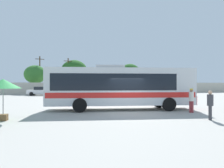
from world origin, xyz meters
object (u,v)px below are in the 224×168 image
Objects in this scene: attendant_by_bus_door at (191,99)px; roadside_tree_midleft at (74,71)px; utility_pole_near at (40,74)px; vendor_umbrella_near_gate_green at (3,85)px; parked_car_second_black at (72,91)px; utility_pole_far at (68,75)px; roadside_tree_left at (35,74)px; roadside_tree_midright at (130,73)px; coach_bus_silver_red at (119,86)px; parked_car_leftmost_white at (41,91)px; passenger_waiting_on_apron at (210,103)px.

roadside_tree_midleft reaches higher than attendant_by_bus_door.
utility_pole_near is 1.07× the size of roadside_tree_midleft.
parked_car_second_black is (4.38, 25.25, -1.24)m from vendor_umbrella_near_gate_green.
utility_pole_far is at bearing 97.12° from parked_car_second_black.
roadside_tree_left is (-7.39, 6.49, 3.23)m from parked_car_second_black.
roadside_tree_left is at bearing 95.42° from vendor_umbrella_near_gate_green.
utility_pole_near is 1.12× the size of roadside_tree_midright.
roadside_tree_left is 0.85× the size of roadside_tree_midright.
vendor_umbrella_near_gate_green is 31.95m from roadside_tree_left.
coach_bus_silver_red is 8.21m from vendor_umbrella_near_gate_green.
coach_bus_silver_red is 2.87× the size of parked_car_second_black.
parked_car_leftmost_white is (-1.08, 25.12, -1.21)m from vendor_umbrella_near_gate_green.
utility_pole_far is at bearing -8.33° from utility_pole_near.
attendant_by_bus_door is 0.23× the size of utility_pole_far.
utility_pole_far reaches higher than attendant_by_bus_door.
roadside_tree_midleft is (-6.60, 35.05, 3.84)m from passenger_waiting_on_apron.
utility_pole_near reaches higher than passenger_waiting_on_apron.
roadside_tree_midright is at bearing 71.05° from coach_bus_silver_red.
utility_pole_near reaches higher than roadside_tree_midright.
coach_bus_silver_red is at bearing -108.95° from roadside_tree_midright.
vendor_umbrella_near_gate_green is 32.11m from utility_pole_near.
coach_bus_silver_red reaches higher than parked_car_leftmost_white.
passenger_waiting_on_apron reaches higher than parked_car_second_black.
coach_bus_silver_red is 30.51m from roadside_tree_left.
coach_bus_silver_red is 30.44m from utility_pole_near.
utility_pole_near is at bearing 14.59° from roadside_tree_left.
attendant_by_bus_door is 0.43× the size of parked_car_second_black.
utility_pole_near is at bearing 134.16° from parked_car_second_black.
coach_bus_silver_red is 22.30m from parked_car_second_black.
parked_car_leftmost_white is at bearing 114.72° from passenger_waiting_on_apron.
roadside_tree_left is at bearing 138.71° from parked_car_second_black.
vendor_umbrella_near_gate_green reaches higher than parked_car_leftmost_white.
parked_car_second_black is at bearing 104.58° from passenger_waiting_on_apron.
parked_car_second_black is 0.56× the size of roadside_tree_midleft.
utility_pole_far reaches higher than passenger_waiting_on_apron.
utility_pole_near is 0.90m from roadside_tree_left.
utility_pole_far is (3.65, 31.13, 1.90)m from vendor_umbrella_near_gate_green.
utility_pole_near is at bearing 108.64° from coach_bus_silver_red.
roadside_tree_midright is (7.00, 37.56, 3.73)m from passenger_waiting_on_apron.
vendor_umbrella_near_gate_green is at bearing -98.61° from roadside_tree_midleft.
utility_pole_far is 6.69m from roadside_tree_left.
passenger_waiting_on_apron is 28.50m from parked_car_second_black.
vendor_umbrella_near_gate_green is 0.31× the size of utility_pole_far.
roadside_tree_left is (-14.57, 34.08, 3.05)m from passenger_waiting_on_apron.
parked_car_leftmost_white is 0.64× the size of roadside_tree_midright.
parked_car_leftmost_white is at bearing -128.44° from roadside_tree_midleft.
utility_pole_near is 5.86m from utility_pole_far.
utility_pole_near reaches higher than parked_car_second_black.
parked_car_leftmost_white is 0.60× the size of utility_pole_far.
utility_pole_far is at bearing -5.34° from roadside_tree_left.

